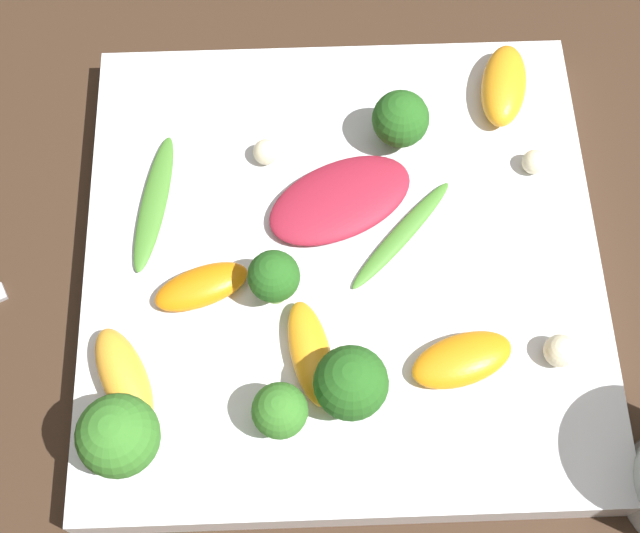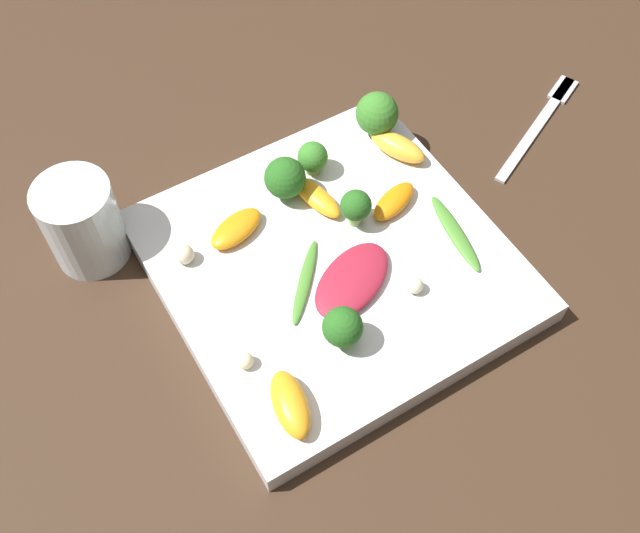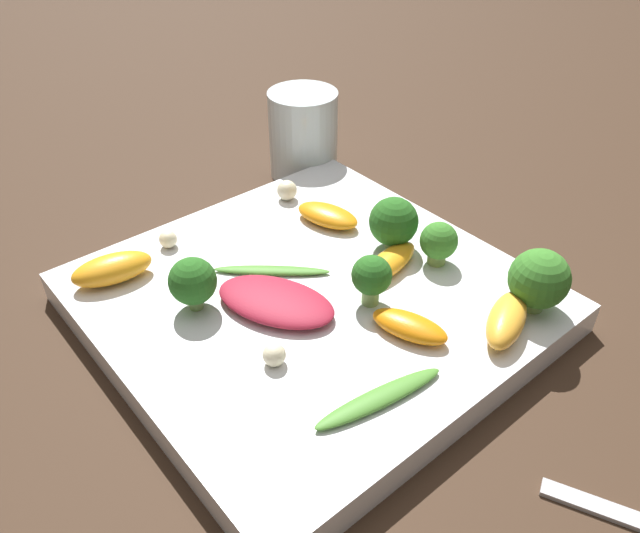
% 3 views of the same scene
% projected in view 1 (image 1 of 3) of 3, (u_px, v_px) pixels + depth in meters
% --- Properties ---
extents(ground_plane, '(2.40, 2.40, 0.00)m').
position_uv_depth(ground_plane, '(342.00, 272.00, 0.55)').
color(ground_plane, '#382619').
extents(plate, '(0.31, 0.31, 0.03)m').
position_uv_depth(plate, '(342.00, 264.00, 0.54)').
color(plate, white).
rests_on(plate, ground_plane).
extents(radicchio_leaf_0, '(0.09, 0.11, 0.01)m').
position_uv_depth(radicchio_leaf_0, '(346.00, 200.00, 0.54)').
color(radicchio_leaf_0, maroon).
rests_on(radicchio_leaf_0, plate).
extents(orange_segment_0, '(0.05, 0.06, 0.02)m').
position_uv_depth(orange_segment_0, '(462.00, 360.00, 0.50)').
color(orange_segment_0, orange).
rests_on(orange_segment_0, plate).
extents(orange_segment_1, '(0.07, 0.03, 0.02)m').
position_uv_depth(orange_segment_1, '(311.00, 353.00, 0.50)').
color(orange_segment_1, orange).
rests_on(orange_segment_1, plate).
extents(orange_segment_2, '(0.04, 0.06, 0.01)m').
position_uv_depth(orange_segment_2, '(202.00, 287.00, 0.51)').
color(orange_segment_2, orange).
rests_on(orange_segment_2, plate).
extents(orange_segment_3, '(0.07, 0.05, 0.02)m').
position_uv_depth(orange_segment_3, '(124.00, 377.00, 0.49)').
color(orange_segment_3, '#FCAD33').
rests_on(orange_segment_3, plate).
extents(orange_segment_4, '(0.07, 0.04, 0.02)m').
position_uv_depth(orange_segment_4, '(504.00, 85.00, 0.57)').
color(orange_segment_4, orange).
rests_on(orange_segment_4, plate).
extents(broccoli_floret_0, '(0.04, 0.04, 0.04)m').
position_uv_depth(broccoli_floret_0, '(401.00, 119.00, 0.54)').
color(broccoli_floret_0, '#84AD5B').
rests_on(broccoli_floret_0, plate).
extents(broccoli_floret_1, '(0.03, 0.03, 0.04)m').
position_uv_depth(broccoli_floret_1, '(280.00, 411.00, 0.47)').
color(broccoli_floret_1, '#7A9E51').
rests_on(broccoli_floret_1, plate).
extents(broccoli_floret_2, '(0.04, 0.04, 0.05)m').
position_uv_depth(broccoli_floret_2, '(356.00, 383.00, 0.47)').
color(broccoli_floret_2, '#84AD5B').
rests_on(broccoli_floret_2, plate).
extents(broccoli_floret_3, '(0.03, 0.03, 0.04)m').
position_uv_depth(broccoli_floret_3, '(274.00, 277.00, 0.50)').
color(broccoli_floret_3, '#84AD5B').
rests_on(broccoli_floret_3, plate).
extents(broccoli_floret_4, '(0.04, 0.04, 0.05)m').
position_uv_depth(broccoli_floret_4, '(118.00, 436.00, 0.46)').
color(broccoli_floret_4, '#84AD5B').
rests_on(broccoli_floret_4, plate).
extents(arugula_sprig_0, '(0.10, 0.03, 0.01)m').
position_uv_depth(arugula_sprig_0, '(154.00, 203.00, 0.54)').
color(arugula_sprig_0, '#47842D').
rests_on(arugula_sprig_0, plate).
extents(arugula_sprig_1, '(0.08, 0.07, 0.00)m').
position_uv_depth(arugula_sprig_1, '(402.00, 235.00, 0.53)').
color(arugula_sprig_1, '#47842D').
rests_on(arugula_sprig_1, plate).
extents(macadamia_nut_0, '(0.02, 0.02, 0.02)m').
position_uv_depth(macadamia_nut_0, '(560.00, 351.00, 0.50)').
color(macadamia_nut_0, beige).
rests_on(macadamia_nut_0, plate).
extents(macadamia_nut_1, '(0.02, 0.02, 0.02)m').
position_uv_depth(macadamia_nut_1, '(266.00, 152.00, 0.55)').
color(macadamia_nut_1, beige).
rests_on(macadamia_nut_1, plate).
extents(macadamia_nut_2, '(0.02, 0.02, 0.02)m').
position_uv_depth(macadamia_nut_2, '(534.00, 162.00, 0.55)').
color(macadamia_nut_2, beige).
rests_on(macadamia_nut_2, plate).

